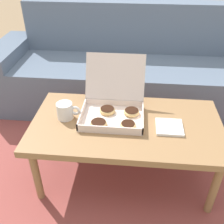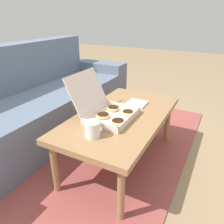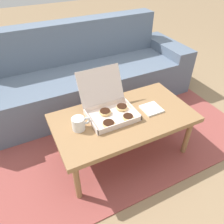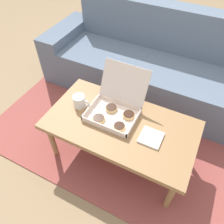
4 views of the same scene
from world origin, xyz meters
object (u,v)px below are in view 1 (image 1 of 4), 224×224
object	(u,v)px
couch	(131,73)
coffee_table	(126,129)
coffee_mug	(66,111)
pastry_box	(114,107)

from	to	relation	value
couch	coffee_table	xyz separation A→B (m)	(0.00, -0.93, 0.09)
couch	coffee_mug	xyz separation A→B (m)	(-0.36, -0.91, 0.18)
pastry_box	coffee_mug	size ratio (longest dim) A/B	2.92
pastry_box	couch	bearing A→B (deg)	84.75
coffee_mug	couch	bearing A→B (deg)	68.37
pastry_box	coffee_mug	xyz separation A→B (m)	(-0.28, -0.06, -0.01)
pastry_box	coffee_mug	world-z (taller)	pastry_box
coffee_table	coffee_mug	xyz separation A→B (m)	(-0.36, 0.02, 0.09)
couch	pastry_box	xyz separation A→B (m)	(-0.08, -0.85, 0.19)
couch	pastry_box	distance (m)	0.87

